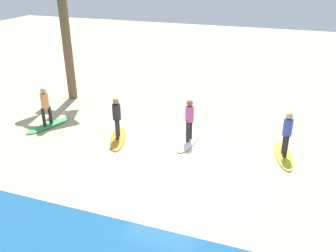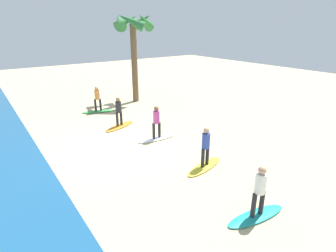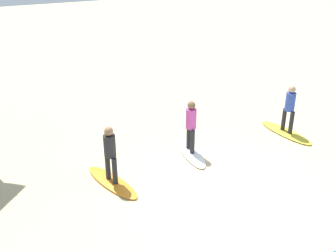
# 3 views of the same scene
# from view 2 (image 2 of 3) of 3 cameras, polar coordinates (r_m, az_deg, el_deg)

# --- Properties ---
(ground_plane) EXTENTS (60.00, 60.00, 0.00)m
(ground_plane) POSITION_cam_2_polar(r_m,az_deg,el_deg) (12.89, -10.64, -4.71)
(ground_plane) COLOR #CCB789
(surfboard_teal) EXTENTS (0.85, 2.16, 0.09)m
(surfboard_teal) POSITION_cam_2_polar(r_m,az_deg,el_deg) (8.95, 18.06, -17.58)
(surfboard_teal) COLOR teal
(surfboard_teal) RESTS_ON ground
(surfer_teal) EXTENTS (0.32, 0.46, 1.64)m
(surfer_teal) POSITION_cam_2_polar(r_m,az_deg,el_deg) (8.39, 18.82, -12.22)
(surfer_teal) COLOR #232328
(surfer_teal) RESTS_ON surfboard_teal
(surfboard_yellow) EXTENTS (1.02, 2.17, 0.09)m
(surfboard_yellow) POSITION_cam_2_polar(r_m,az_deg,el_deg) (11.17, 7.72, -8.42)
(surfboard_yellow) COLOR yellow
(surfboard_yellow) RESTS_ON ground
(surfer_yellow) EXTENTS (0.32, 0.45, 1.64)m
(surfer_yellow) POSITION_cam_2_polar(r_m,az_deg,el_deg) (10.73, 7.97, -3.78)
(surfer_yellow) COLOR #232328
(surfer_yellow) RESTS_ON surfboard_yellow
(surfboard_white) EXTENTS (0.70, 2.13, 0.09)m
(surfboard_white) POSITION_cam_2_polar(r_m,az_deg,el_deg) (13.68, -2.40, -2.61)
(surfboard_white) COLOR white
(surfboard_white) RESTS_ON ground
(surfer_white) EXTENTS (0.32, 0.46, 1.64)m
(surfer_white) POSITION_cam_2_polar(r_m,az_deg,el_deg) (13.32, -2.46, 1.31)
(surfer_white) COLOR #232328
(surfer_white) RESTS_ON surfboard_white
(surfboard_orange) EXTENTS (1.27, 2.16, 0.09)m
(surfboard_orange) POSITION_cam_2_polar(r_m,az_deg,el_deg) (15.53, -10.15, -0.04)
(surfboard_orange) COLOR orange
(surfboard_orange) RESTS_ON ground
(surfer_orange) EXTENTS (0.32, 0.44, 1.64)m
(surfer_orange) POSITION_cam_2_polar(r_m,az_deg,el_deg) (15.21, -10.38, 3.46)
(surfer_orange) COLOR #232328
(surfer_orange) RESTS_ON surfboard_orange
(surfboard_green) EXTENTS (1.17, 2.17, 0.09)m
(surfboard_green) POSITION_cam_2_polar(r_m,az_deg,el_deg) (18.51, -14.43, 3.01)
(surfboard_green) COLOR green
(surfboard_green) RESTS_ON ground
(surfer_green) EXTENTS (0.32, 0.44, 1.64)m
(surfer_green) POSITION_cam_2_polar(r_m,az_deg,el_deg) (18.24, -14.71, 5.98)
(surfer_green) COLOR #232328
(surfer_green) RESTS_ON surfboard_green
(palm_tree) EXTENTS (2.88, 3.03, 6.36)m
(palm_tree) POSITION_cam_2_polar(r_m,az_deg,el_deg) (20.02, -7.40, 19.47)
(palm_tree) COLOR brown
(palm_tree) RESTS_ON ground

